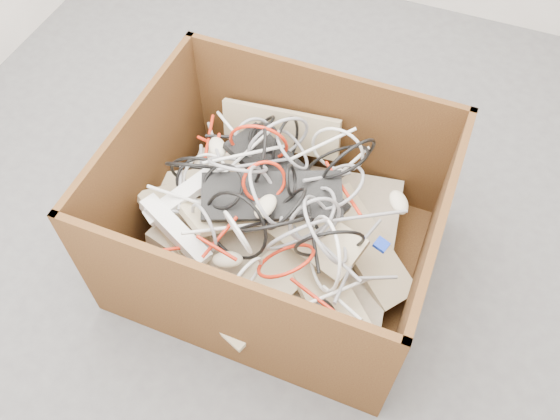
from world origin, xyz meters
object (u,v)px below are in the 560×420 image
at_px(cardboard_box, 275,235).
at_px(vga_plug, 381,245).
at_px(power_strip_right, 175,230).
at_px(power_strip_left, 184,194).

height_order(cardboard_box, vga_plug, cardboard_box).
bearing_deg(power_strip_right, cardboard_box, 59.62).
xyz_separation_m(cardboard_box, power_strip_left, (-0.30, -0.08, 0.20)).
height_order(power_strip_right, vga_plug, power_strip_right).
bearing_deg(cardboard_box, vga_plug, -1.43).
bearing_deg(power_strip_right, vga_plug, 39.38).
distance_m(cardboard_box, power_strip_left, 0.37).
bearing_deg(cardboard_box, power_strip_right, -143.18).
relative_size(cardboard_box, vga_plug, 23.67).
bearing_deg(power_strip_right, power_strip_left, 125.09).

